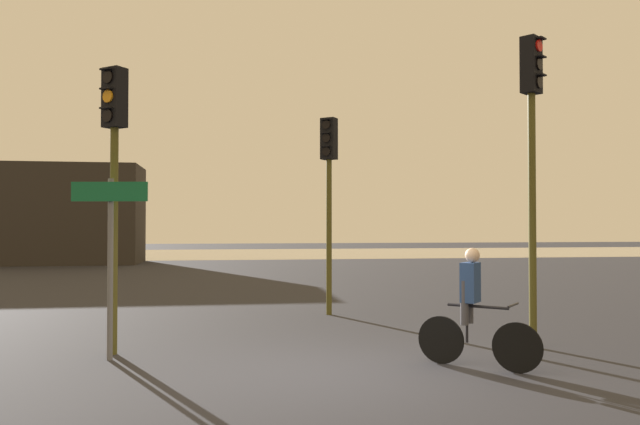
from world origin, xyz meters
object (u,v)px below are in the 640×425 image
Objects in this scene: traffic_light_center at (329,177)px; cyclist at (473,307)px; direction_sign_post at (110,241)px; traffic_light_near_right at (532,133)px; distant_building at (34,214)px; traffic_light_near_left at (114,154)px.

cyclist is (1.10, -5.25, -2.15)m from traffic_light_center.
direction_sign_post is 5.18m from cyclist.
traffic_light_near_right is at bearing 158.17° from traffic_light_center.
direction_sign_post is at bearing 81.85° from traffic_light_center.
distant_building is 6.48× the size of cyclist.
traffic_light_near_right is 3.04× the size of cyclist.
direction_sign_post is at bearing -62.87° from cyclist.
direction_sign_post reaches higher than cyclist.
direction_sign_post is 1.60× the size of cyclist.
distant_building reaches higher than traffic_light_near_left.
traffic_light_near_right is 6.67m from direction_sign_post.
traffic_light_center is at bearing -59.40° from distant_building.
traffic_light_center is at bearing -123.60° from direction_sign_post.
traffic_light_near_left is 5.30m from traffic_light_center.
distant_building is 24.80m from traffic_light_near_left.
traffic_light_near_left is at bearing -71.45° from distant_building.
direction_sign_post is (-6.45, 0.03, -1.70)m from traffic_light_near_right.
distant_building is 2.46× the size of traffic_light_center.
traffic_light_near_left reaches higher than direction_sign_post.
direction_sign_post is at bearing -71.71° from distant_building.
traffic_light_center reaches higher than direction_sign_post.
distant_building is at bearing -23.83° from traffic_light_center.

